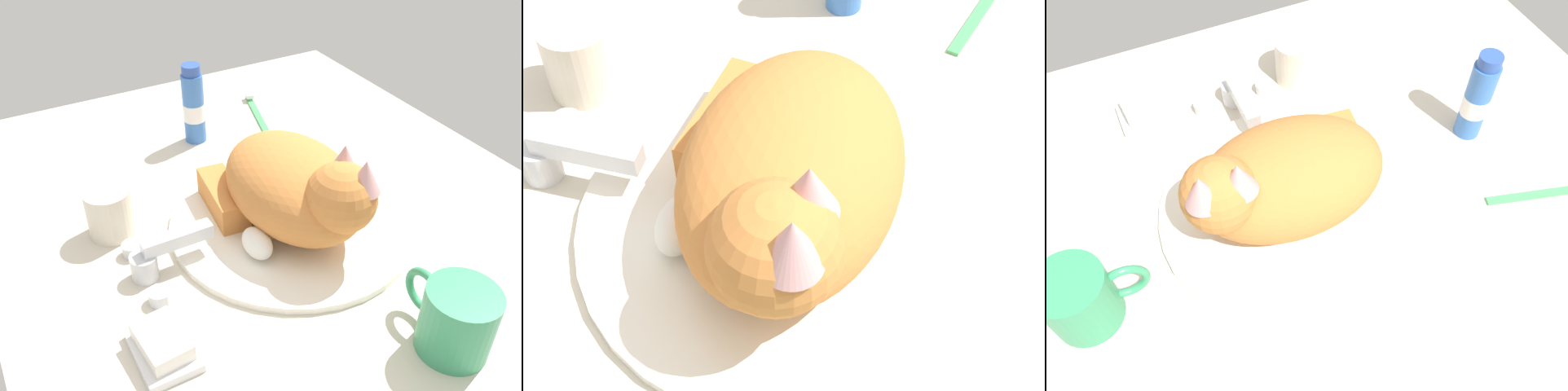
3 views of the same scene
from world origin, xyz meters
The scene contains 10 objects.
ground_plane centered at (0.00, 0.00, -1.50)cm, with size 110.00×82.50×3.00cm, color beige.
sink_basin centered at (0.00, 0.00, 0.54)cm, with size 35.38×35.38×1.07cm, color white.
faucet centered at (0.00, 20.72, 2.51)cm, with size 12.95×11.41×5.56cm.
cat centered at (-1.43, 0.09, 7.48)cm, with size 27.07×18.90×15.34cm.
coffee_mug centered at (-27.69, -4.09, 4.30)cm, with size 12.39×8.28×8.61cm.
rinse_cup centered at (11.00, 23.28, 3.66)cm, with size 6.54×6.54×7.33cm.
soap_dish centered at (-12.92, 24.93, 0.60)cm, with size 9.00×6.40×1.20cm, color white.
soap_bar centered at (-12.92, 24.93, 2.27)cm, with size 7.10×4.79×2.13cm, color white.
toothpaste_bottle centered at (29.57, 2.01, 6.72)cm, with size 3.86×3.86×14.40cm.
toothbrush centered at (33.24, -12.52, 0.51)cm, with size 15.57×5.43×1.60cm.
Camera 3 is at (-15.19, -38.41, 61.34)cm, focal length 37.50 mm.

